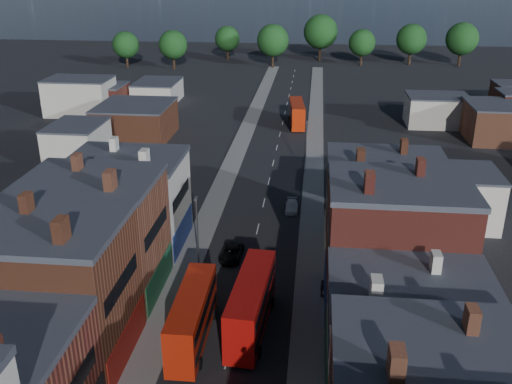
% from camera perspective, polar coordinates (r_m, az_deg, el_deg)
% --- Properties ---
extents(pavement_west, '(3.00, 200.00, 0.12)m').
position_cam_1_polar(pavement_west, '(78.84, -3.78, -0.26)').
color(pavement_west, gray).
rests_on(pavement_west, ground).
extents(pavement_east, '(3.00, 200.00, 0.12)m').
position_cam_1_polar(pavement_east, '(77.79, 5.70, -0.66)').
color(pavement_east, gray).
rests_on(pavement_east, ground).
extents(lamp_post_2, '(0.25, 0.70, 8.12)m').
position_cam_1_polar(lamp_post_2, '(58.82, -5.89, -3.62)').
color(lamp_post_2, slate).
rests_on(lamp_post_2, ground).
extents(lamp_post_3, '(0.25, 0.70, 8.12)m').
position_cam_1_polar(lamp_post_3, '(85.58, 5.04, 4.86)').
color(lamp_post_3, slate).
rests_on(lamp_post_3, ground).
extents(bus_0, '(2.80, 10.72, 4.62)m').
position_cam_1_polar(bus_0, '(49.22, -6.41, -12.31)').
color(bus_0, red).
rests_on(bus_0, ground).
extents(bus_1, '(3.46, 11.53, 4.91)m').
position_cam_1_polar(bus_1, '(50.31, -0.48, -11.07)').
color(bus_1, '#BA0E0A').
rests_on(bus_1, ground).
extents(bus_2, '(3.53, 10.97, 4.65)m').
position_cam_1_polar(bus_2, '(111.32, 4.11, 7.86)').
color(bus_2, '#B72408').
rests_on(bus_2, ground).
extents(car_2, '(2.37, 4.71, 1.28)m').
position_cam_1_polar(car_2, '(62.41, -2.44, -6.09)').
color(car_2, black).
rests_on(car_2, ground).
extents(car_3, '(1.70, 3.98, 1.15)m').
position_cam_1_polar(car_3, '(73.88, 3.58, -1.44)').
color(car_3, silver).
rests_on(car_3, ground).
extents(ped_3, '(0.62, 1.12, 1.82)m').
position_cam_1_polar(ped_3, '(55.78, 6.63, -9.54)').
color(ped_3, '#59524D').
rests_on(ped_3, pavement_east).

